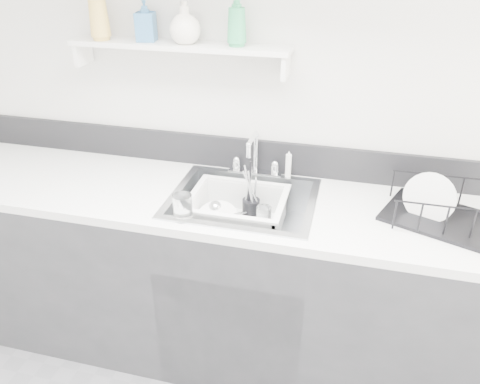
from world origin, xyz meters
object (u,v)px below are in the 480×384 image
(counter_run, at_px, (243,280))
(wash_tub, at_px, (237,213))
(sink, at_px, (243,216))
(dish_rack, at_px, (442,204))

(counter_run, relative_size, wash_tub, 7.38)
(wash_tub, bearing_deg, sink, -25.00)
(counter_run, distance_m, sink, 0.37)
(sink, xyz_separation_m, wash_tub, (-0.03, 0.01, 0.01))
(sink, bearing_deg, dish_rack, 2.19)
(wash_tub, height_order, dish_rack, dish_rack)
(counter_run, xyz_separation_m, dish_rack, (0.82, 0.03, 0.53))
(sink, distance_m, dish_rack, 0.84)
(wash_tub, bearing_deg, dish_rack, 1.23)
(sink, bearing_deg, wash_tub, 155.00)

